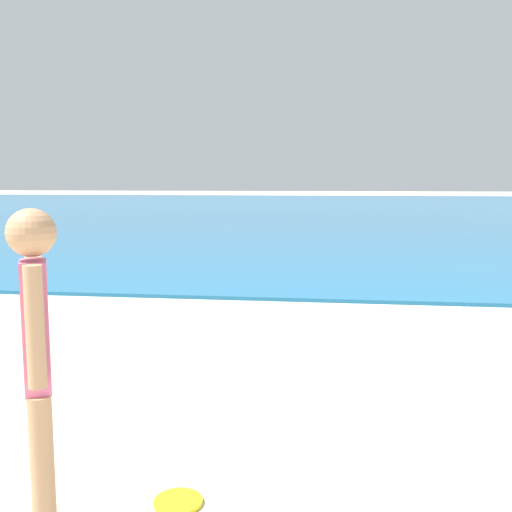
{
  "coord_description": "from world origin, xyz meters",
  "views": [
    {
      "loc": [
        0.61,
        2.28,
        1.84
      ],
      "look_at": [
        -0.23,
        8.65,
        1.01
      ],
      "focal_mm": 41.4,
      "sensor_mm": 36.0,
      "label": 1
    }
  ],
  "objects": [
    {
      "name": "water",
      "position": [
        0.0,
        41.06,
        0.03
      ],
      "size": [
        160.0,
        60.0,
        0.06
      ],
      "primitive_type": "cube",
      "color": "#1E6B9E",
      "rests_on": "ground"
    },
    {
      "name": "person_standing",
      "position": [
        -0.78,
        4.83,
        0.97
      ],
      "size": [
        0.23,
        0.36,
        1.71
      ],
      "rotation": [
        0.0,
        0.0,
        5.19
      ],
      "color": "tan",
      "rests_on": "ground"
    },
    {
      "name": "frisbee",
      "position": [
        -0.25,
        5.35,
        0.01
      ],
      "size": [
        0.28,
        0.28,
        0.03
      ],
      "primitive_type": "cylinder",
      "color": "yellow",
      "rests_on": "ground"
    }
  ]
}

